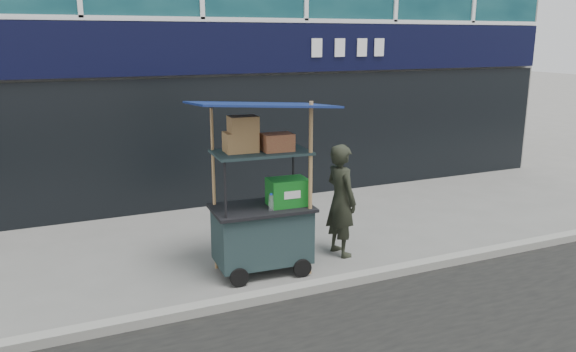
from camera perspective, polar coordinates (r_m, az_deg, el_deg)
name	(u,v)px	position (r m, az deg, el deg)	size (l,w,h in m)	color
ground	(295,287)	(7.28, 0.70, -11.25)	(80.00, 80.00, 0.00)	#63635E
curb	(302,289)	(7.09, 1.39, -11.43)	(80.00, 0.18, 0.12)	gray
vendor_cart	(263,213)	(7.47, -2.53, -3.73)	(1.81, 1.33, 2.37)	#1C2F30
vendor_man	(341,200)	(8.10, 5.41, -2.46)	(0.60, 0.39, 1.64)	black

